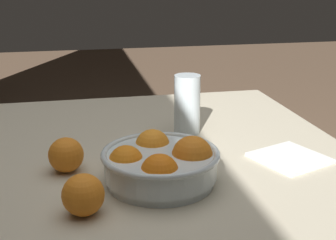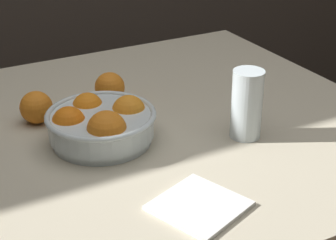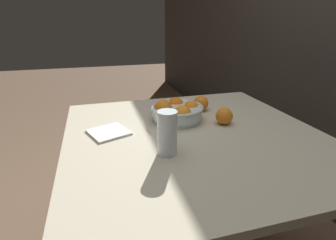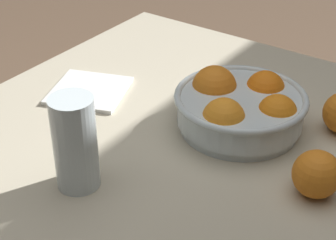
% 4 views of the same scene
% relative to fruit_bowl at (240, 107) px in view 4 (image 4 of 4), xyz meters
% --- Properties ---
extents(dining_table, '(1.02, 1.01, 0.74)m').
position_rel_fruit_bowl_xyz_m(dining_table, '(0.16, 0.03, -0.13)').
color(dining_table, '#B7AD93').
rests_on(dining_table, ground_plane).
extents(fruit_bowl, '(0.24, 0.24, 0.10)m').
position_rel_fruit_bowl_xyz_m(fruit_bowl, '(0.00, 0.00, 0.00)').
color(fruit_bowl, silver).
rests_on(fruit_bowl, dining_table).
extents(juice_glass, '(0.07, 0.07, 0.15)m').
position_rel_fruit_bowl_xyz_m(juice_glass, '(0.29, -0.12, 0.03)').
color(juice_glass, '#F4A314').
rests_on(juice_glass, dining_table).
extents(orange_loose_front, '(0.07, 0.07, 0.07)m').
position_rel_fruit_bowl_xyz_m(orange_loose_front, '(0.10, 0.18, -0.01)').
color(orange_loose_front, orange).
rests_on(orange_loose_front, dining_table).
extents(napkin, '(0.18, 0.18, 0.01)m').
position_rel_fruit_bowl_xyz_m(napkin, '(0.06, -0.31, -0.04)').
color(napkin, white).
rests_on(napkin, dining_table).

